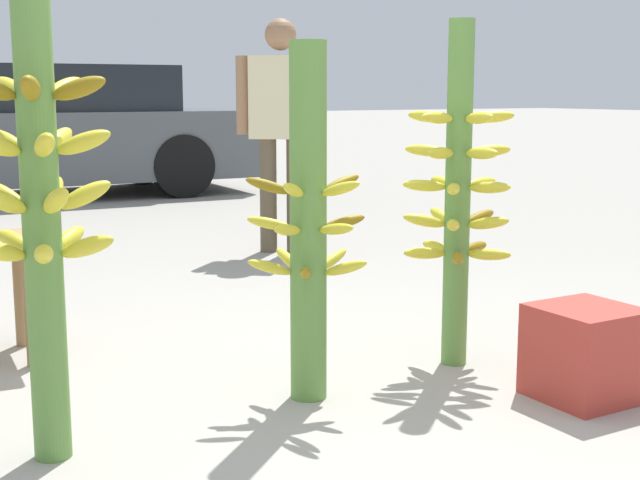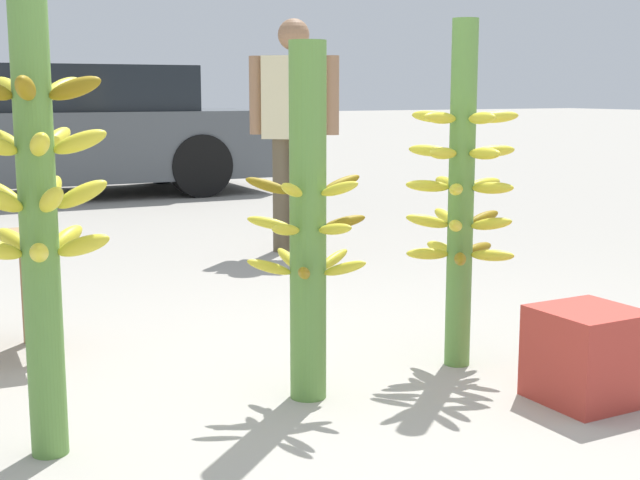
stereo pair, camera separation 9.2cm
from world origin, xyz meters
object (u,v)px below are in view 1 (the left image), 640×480
Objects in this scene: vendor_person at (281,115)px; banana_stalk_left at (40,199)px; banana_stalk_right at (458,192)px; parked_car at (34,133)px; banana_stalk_center at (308,225)px; produce_crate at (585,353)px.

banana_stalk_left is at bearing -91.68° from vendor_person.
parked_car is at bearing 90.90° from banana_stalk_right.
banana_stalk_right is at bearing 4.59° from banana_stalk_center.
banana_stalk_center is at bearing 4.35° from banana_stalk_left.
banana_stalk_left is 3.49m from vendor_person.
produce_crate is at bearing -76.04° from banana_stalk_right.
produce_crate is (0.24, -7.24, -0.49)m from parked_car.
banana_stalk_center is 0.71m from banana_stalk_right.
parked_car is at bearing 77.41° from banana_stalk_left.
parked_car is (1.52, 6.81, -0.12)m from banana_stalk_left.
banana_stalk_left is at bearing -175.65° from banana_stalk_center.
vendor_person reaches higher than produce_crate.
banana_stalk_center is 0.81× the size of vendor_person.
produce_crate is at bearing -13.77° from banana_stalk_left.
parked_car is (-0.11, 6.68, -0.04)m from banana_stalk_right.
banana_stalk_right is (1.63, 0.13, -0.09)m from banana_stalk_left.
vendor_person is 4.18m from parked_car.
banana_stalk_left is 1.18× the size of banana_stalk_center.
vendor_person is (0.58, 2.57, 0.23)m from banana_stalk_right.
banana_stalk_left is 1.92m from produce_crate.
banana_stalk_left is 0.33× the size of parked_car.
banana_stalk_center is (0.92, 0.07, -0.15)m from banana_stalk_left.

